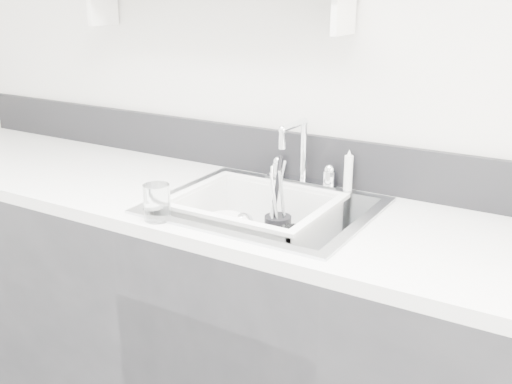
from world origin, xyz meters
The scene contains 12 objects.
counter_run centered at (0.00, 1.19, 0.46)m, with size 3.20×0.62×0.92m.
backsplash centered at (0.00, 1.49, 1.00)m, with size 3.20×0.02×0.16m, color black.
sink centered at (0.00, 1.19, 0.83)m, with size 0.64×0.52×0.20m, color silver, non-canonical shape.
faucet centered at (0.00, 1.44, 0.98)m, with size 0.26×0.18×0.23m.
side_sprayer centered at (0.16, 1.44, 0.99)m, with size 0.03×0.03×0.14m, color white.
wash_tub centered at (-0.05, 1.21, 0.84)m, with size 0.48×0.39×0.18m, color white, non-canonical shape.
plate_stack centered at (-0.13, 1.15, 0.79)m, with size 0.24×0.24×0.10m.
utensil_cup centered at (0.01, 1.25, 0.83)m, with size 0.08×0.08×0.28m.
ladle centered at (-0.07, 1.18, 0.81)m, with size 0.28×0.10×0.08m, color silver, non-canonical shape.
tumbler_in_tub centered at (0.09, 1.20, 0.82)m, with size 0.07×0.07×0.10m, color white.
tumbler_counter centered at (-0.20, 0.94, 0.97)m, with size 0.07×0.07×0.10m, color white.
bowl_small centered at (0.06, 1.11, 0.78)m, with size 0.11×0.11×0.04m, color white.
Camera 1 is at (0.85, -0.27, 1.54)m, focal length 42.00 mm.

